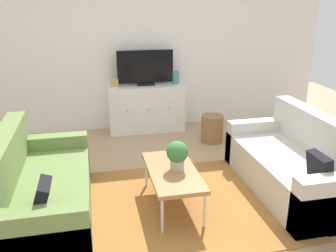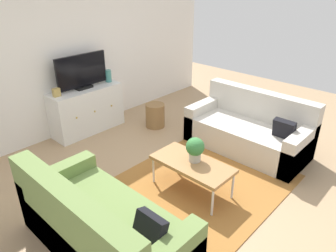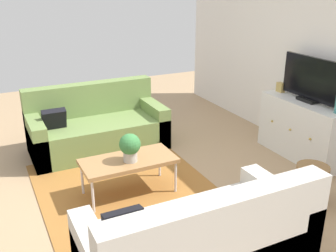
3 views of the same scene
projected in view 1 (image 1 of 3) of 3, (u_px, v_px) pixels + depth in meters
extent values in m
plane|color=tan|center=(174.00, 198.00, 4.06)|extent=(10.00, 10.00, 0.00)
cube|color=white|center=(139.00, 48.00, 5.96)|extent=(6.40, 0.12, 2.70)
cube|color=#9E662D|center=(177.00, 204.00, 3.92)|extent=(2.50, 1.90, 0.01)
cube|color=olive|center=(46.00, 199.00, 3.63)|extent=(0.88, 1.82, 0.43)
cube|color=olive|center=(7.00, 182.00, 3.48)|extent=(0.20, 1.82, 0.88)
cube|color=olive|center=(52.00, 158.00, 4.36)|extent=(0.88, 0.18, 0.59)
cube|color=olive|center=(35.00, 243.00, 2.85)|extent=(0.88, 0.18, 0.59)
cube|color=black|center=(41.00, 199.00, 2.99)|extent=(0.19, 0.30, 0.32)
cube|color=beige|center=(289.00, 173.00, 4.17)|extent=(0.88, 1.82, 0.43)
cube|color=beige|center=(318.00, 152.00, 4.17)|extent=(0.20, 1.82, 0.88)
cube|color=beige|center=(258.00, 141.00, 4.90)|extent=(0.88, 0.18, 0.59)
cube|color=beige|center=(336.00, 204.00, 3.39)|extent=(0.88, 0.18, 0.59)
cube|color=black|center=(320.00, 169.00, 3.52)|extent=(0.15, 0.30, 0.31)
cube|color=#A37547|center=(173.00, 172.00, 3.79)|extent=(0.50, 1.02, 0.04)
cylinder|color=silver|center=(162.00, 216.00, 3.38)|extent=(0.03, 0.03, 0.38)
cylinder|color=silver|center=(205.00, 211.00, 3.47)|extent=(0.03, 0.03, 0.38)
cylinder|color=silver|center=(146.00, 172.00, 4.25)|extent=(0.03, 0.03, 0.38)
cylinder|color=silver|center=(180.00, 168.00, 4.33)|extent=(0.03, 0.03, 0.38)
cylinder|color=#B7B2A8|center=(177.00, 164.00, 3.78)|extent=(0.15, 0.15, 0.11)
sphere|color=#387A3D|center=(177.00, 152.00, 3.73)|extent=(0.23, 0.23, 0.23)
cube|color=white|center=(146.00, 108.00, 6.04)|extent=(1.25, 0.44, 0.78)
sphere|color=#B79338|center=(127.00, 111.00, 5.74)|extent=(0.03, 0.03, 0.03)
sphere|color=#B79338|center=(148.00, 110.00, 5.81)|extent=(0.03, 0.03, 0.03)
sphere|color=#B79338|center=(170.00, 108.00, 5.88)|extent=(0.03, 0.03, 0.03)
cube|color=black|center=(146.00, 84.00, 5.92)|extent=(0.28, 0.16, 0.04)
cube|color=black|center=(145.00, 67.00, 5.82)|extent=(0.91, 0.04, 0.53)
cylinder|color=teal|center=(176.00, 78.00, 5.97)|extent=(0.11, 0.11, 0.21)
cube|color=tan|center=(115.00, 83.00, 5.78)|extent=(0.11, 0.07, 0.13)
cylinder|color=olive|center=(212.00, 129.00, 5.60)|extent=(0.34, 0.34, 0.43)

